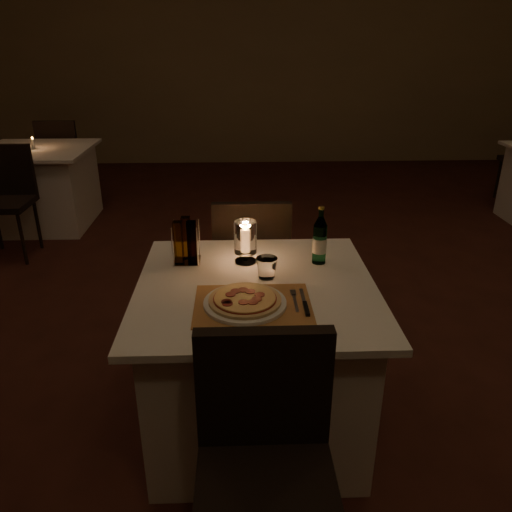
{
  "coord_description": "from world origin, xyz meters",
  "views": [
    {
      "loc": [
        -0.29,
        -2.3,
        1.69
      ],
      "look_at": [
        -0.22,
        -0.42,
        0.86
      ],
      "focal_mm": 35.0,
      "sensor_mm": 36.0,
      "label": 1
    }
  ],
  "objects_px": {
    "water_bottle": "(320,241)",
    "neighbor_table_left": "(41,187)",
    "chair_near": "(265,447)",
    "plate": "(245,303)",
    "pizza": "(245,299)",
    "main_table": "(256,357)",
    "hurricane_candle": "(245,239)",
    "tumbler": "(267,268)",
    "chair_far": "(251,257)"
  },
  "relations": [
    {
      "from": "chair_near",
      "to": "neighbor_table_left",
      "type": "bearing_deg",
      "value": 118.75
    },
    {
      "from": "main_table",
      "to": "chair_near",
      "type": "distance_m",
      "value": 0.74
    },
    {
      "from": "pizza",
      "to": "water_bottle",
      "type": "relative_size",
      "value": 1.05
    },
    {
      "from": "main_table",
      "to": "pizza",
      "type": "distance_m",
      "value": 0.44
    },
    {
      "from": "plate",
      "to": "hurricane_candle",
      "type": "bearing_deg",
      "value": 88.6
    },
    {
      "from": "pizza",
      "to": "water_bottle",
      "type": "distance_m",
      "value": 0.53
    },
    {
      "from": "chair_far",
      "to": "tumbler",
      "type": "height_order",
      "value": "chair_far"
    },
    {
      "from": "pizza",
      "to": "tumbler",
      "type": "distance_m",
      "value": 0.26
    },
    {
      "from": "chair_far",
      "to": "pizza",
      "type": "distance_m",
      "value": 0.92
    },
    {
      "from": "water_bottle",
      "to": "neighbor_table_left",
      "type": "height_order",
      "value": "water_bottle"
    },
    {
      "from": "neighbor_table_left",
      "to": "plate",
      "type": "bearing_deg",
      "value": -57.84
    },
    {
      "from": "main_table",
      "to": "chair_far",
      "type": "relative_size",
      "value": 1.11
    },
    {
      "from": "chair_near",
      "to": "neighbor_table_left",
      "type": "distance_m",
      "value": 4.08
    },
    {
      "from": "chair_near",
      "to": "chair_far",
      "type": "xyz_separation_m",
      "value": [
        0.0,
        1.43,
        0.0
      ]
    },
    {
      "from": "chair_near",
      "to": "chair_far",
      "type": "distance_m",
      "value": 1.43
    },
    {
      "from": "main_table",
      "to": "pizza",
      "type": "bearing_deg",
      "value": -105.62
    },
    {
      "from": "water_bottle",
      "to": "neighbor_table_left",
      "type": "xyz_separation_m",
      "value": [
        -2.25,
        2.65,
        -0.47
      ]
    },
    {
      "from": "plate",
      "to": "tumbler",
      "type": "bearing_deg",
      "value": 68.04
    },
    {
      "from": "hurricane_candle",
      "to": "neighbor_table_left",
      "type": "bearing_deg",
      "value": 126.12
    },
    {
      "from": "main_table",
      "to": "chair_near",
      "type": "bearing_deg",
      "value": -90.0
    },
    {
      "from": "chair_far",
      "to": "plate",
      "type": "relative_size",
      "value": 2.81
    },
    {
      "from": "plate",
      "to": "pizza",
      "type": "relative_size",
      "value": 1.14
    },
    {
      "from": "neighbor_table_left",
      "to": "pizza",
      "type": "bearing_deg",
      "value": -57.85
    },
    {
      "from": "pizza",
      "to": "neighbor_table_left",
      "type": "height_order",
      "value": "pizza"
    },
    {
      "from": "chair_far",
      "to": "tumbler",
      "type": "xyz_separation_m",
      "value": [
        0.05,
        -0.65,
        0.24
      ]
    },
    {
      "from": "plate",
      "to": "main_table",
      "type": "bearing_deg",
      "value": 74.48
    },
    {
      "from": "plate",
      "to": "hurricane_candle",
      "type": "xyz_separation_m",
      "value": [
        0.01,
        0.41,
        0.1
      ]
    },
    {
      "from": "plate",
      "to": "pizza",
      "type": "bearing_deg",
      "value": -171.34
    },
    {
      "from": "tumbler",
      "to": "hurricane_candle",
      "type": "xyz_separation_m",
      "value": [
        -0.09,
        0.16,
        0.07
      ]
    },
    {
      "from": "chair_far",
      "to": "plate",
      "type": "distance_m",
      "value": 0.92
    },
    {
      "from": "chair_near",
      "to": "water_bottle",
      "type": "xyz_separation_m",
      "value": [
        0.29,
        0.92,
        0.3
      ]
    },
    {
      "from": "tumbler",
      "to": "water_bottle",
      "type": "xyz_separation_m",
      "value": [
        0.25,
        0.15,
        0.06
      ]
    },
    {
      "from": "chair_near",
      "to": "tumbler",
      "type": "relative_size",
      "value": 9.87
    },
    {
      "from": "pizza",
      "to": "hurricane_candle",
      "type": "relative_size",
      "value": 1.42
    },
    {
      "from": "pizza",
      "to": "tumbler",
      "type": "bearing_deg",
      "value": 67.97
    },
    {
      "from": "tumbler",
      "to": "main_table",
      "type": "bearing_deg",
      "value": -127.5
    },
    {
      "from": "main_table",
      "to": "neighbor_table_left",
      "type": "distance_m",
      "value": 3.46
    },
    {
      "from": "chair_near",
      "to": "pizza",
      "type": "distance_m",
      "value": 0.58
    },
    {
      "from": "chair_far",
      "to": "plate",
      "type": "height_order",
      "value": "chair_far"
    },
    {
      "from": "main_table",
      "to": "water_bottle",
      "type": "bearing_deg",
      "value": 35.4
    },
    {
      "from": "pizza",
      "to": "tumbler",
      "type": "relative_size",
      "value": 3.07
    },
    {
      "from": "chair_far",
      "to": "neighbor_table_left",
      "type": "relative_size",
      "value": 0.9
    },
    {
      "from": "tumbler",
      "to": "plate",
      "type": "bearing_deg",
      "value": -111.96
    },
    {
      "from": "tumbler",
      "to": "neighbor_table_left",
      "type": "xyz_separation_m",
      "value": [
        -2.01,
        2.79,
        -0.41
      ]
    },
    {
      "from": "chair_near",
      "to": "tumbler",
      "type": "xyz_separation_m",
      "value": [
        0.05,
        0.78,
        0.24
      ]
    },
    {
      "from": "main_table",
      "to": "neighbor_table_left",
      "type": "xyz_separation_m",
      "value": [
        -1.96,
        2.86,
        0.0
      ]
    },
    {
      "from": "pizza",
      "to": "plate",
      "type": "bearing_deg",
      "value": 8.66
    },
    {
      "from": "tumbler",
      "to": "hurricane_candle",
      "type": "distance_m",
      "value": 0.2
    },
    {
      "from": "tumbler",
      "to": "water_bottle",
      "type": "bearing_deg",
      "value": 30.82
    },
    {
      "from": "chair_far",
      "to": "water_bottle",
      "type": "relative_size",
      "value": 3.37
    }
  ]
}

